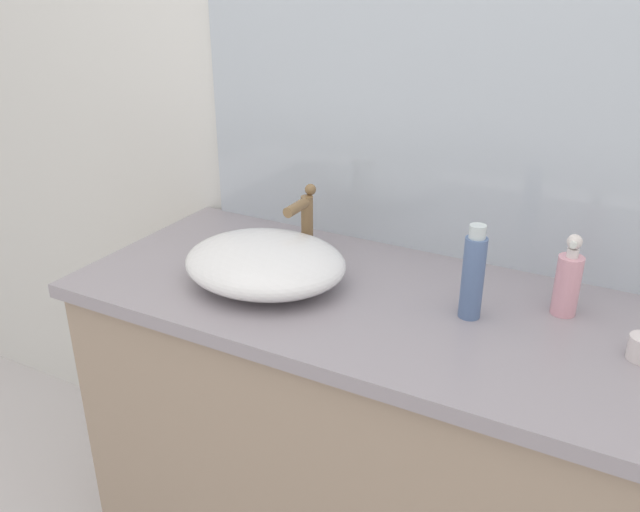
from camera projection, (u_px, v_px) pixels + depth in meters
The scene contains 7 objects.
bathroom_wall_rear at pixel (475, 92), 1.49m from camera, with size 6.00×0.06×2.60m, color silver.
vanity_counter at pixel (368, 459), 1.61m from camera, with size 1.35×0.59×0.90m.
wall_mirror_panel at pixel (436, 39), 1.45m from camera, with size 1.24×0.01×1.02m, color #B2BCC6.
sink_basin at pixel (265, 262), 1.47m from camera, with size 0.37×0.33×0.10m, color white.
faucet at pixel (305, 216), 1.59m from camera, with size 0.03×0.12×0.17m.
soap_dispenser at pixel (568, 281), 1.33m from camera, with size 0.05×0.05×0.18m.
lotion_bottle at pixel (473, 275), 1.31m from camera, with size 0.04×0.04×0.20m.
Camera 1 is at (0.41, -0.77, 1.57)m, focal length 36.69 mm.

